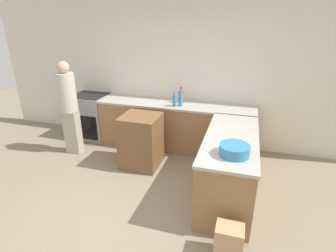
% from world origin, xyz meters
% --- Properties ---
extents(ground_plane, '(14.00, 14.00, 0.00)m').
position_xyz_m(ground_plane, '(0.00, 0.00, 0.00)').
color(ground_plane, gray).
extents(wall_back, '(8.00, 0.06, 2.70)m').
position_xyz_m(wall_back, '(0.00, 2.32, 1.35)').
color(wall_back, silver).
rests_on(wall_back, ground_plane).
extents(counter_back, '(2.91, 0.68, 0.89)m').
position_xyz_m(counter_back, '(0.00, 1.96, 0.44)').
color(counter_back, olive).
rests_on(counter_back, ground_plane).
extents(counter_peninsula, '(0.69, 1.80, 0.89)m').
position_xyz_m(counter_peninsula, '(1.11, 0.76, 0.45)').
color(counter_peninsula, olive).
rests_on(counter_peninsula, ground_plane).
extents(range_oven, '(0.72, 0.64, 0.90)m').
position_xyz_m(range_oven, '(-1.82, 1.97, 0.45)').
color(range_oven, '#99999E').
rests_on(range_oven, ground_plane).
extents(island_table, '(0.61, 0.60, 0.89)m').
position_xyz_m(island_table, '(-0.36, 1.14, 0.45)').
color(island_table, brown).
rests_on(island_table, ground_plane).
extents(mixing_bowl, '(0.35, 0.35, 0.12)m').
position_xyz_m(mixing_bowl, '(1.17, 0.24, 0.95)').
color(mixing_bowl, teal).
rests_on(mixing_bowl, counter_peninsula).
extents(water_bottle_blue, '(0.06, 0.06, 0.27)m').
position_xyz_m(water_bottle_blue, '(0.03, 1.77, 0.99)').
color(water_bottle_blue, '#386BB7').
rests_on(water_bottle_blue, counter_back).
extents(dish_soap_bottle, '(0.07, 0.07, 0.30)m').
position_xyz_m(dish_soap_bottle, '(0.13, 1.84, 1.01)').
color(dish_soap_bottle, '#338CBF').
rests_on(dish_soap_bottle, counter_back).
extents(hot_sauce_bottle, '(0.09, 0.09, 0.29)m').
position_xyz_m(hot_sauce_bottle, '(0.08, 2.04, 1.00)').
color(hot_sauce_bottle, red).
rests_on(hot_sauce_bottle, counter_back).
extents(person_by_range, '(0.31, 0.31, 1.68)m').
position_xyz_m(person_by_range, '(-1.75, 1.21, 0.92)').
color(person_by_range, '#ADA38E').
rests_on(person_by_range, ground_plane).
extents(paper_bag, '(0.29, 0.22, 0.38)m').
position_xyz_m(paper_bag, '(1.22, -0.36, 0.19)').
color(paper_bag, tan).
rests_on(paper_bag, ground_plane).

